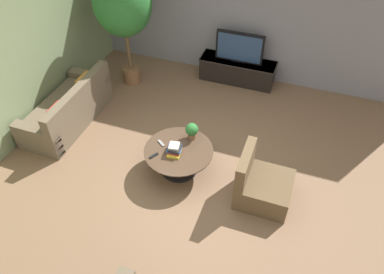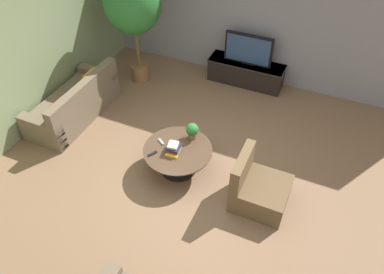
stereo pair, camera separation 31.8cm
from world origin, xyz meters
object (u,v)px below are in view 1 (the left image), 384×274
armchair_wicker (261,185)px  potted_plant_tabletop (192,130)px  television (240,47)px  media_console (237,70)px  potted_palm_tall (123,5)px  couch_by_wall (69,109)px  coffee_table (179,156)px

armchair_wicker → potted_plant_tabletop: size_ratio=2.97×
television → armchair_wicker: 3.22m
media_console → potted_palm_tall: potted_palm_tall is taller
media_console → potted_plant_tabletop: 2.54m
potted_palm_tall → couch_by_wall: bearing=-107.0°
media_console → couch_by_wall: couch_by_wall is taller
potted_plant_tabletop → coffee_table: bearing=-106.5°
media_console → potted_plant_tabletop: (-0.13, -2.51, 0.35)m
media_console → television: television is taller
media_console → couch_by_wall: (-2.61, -2.40, 0.03)m
media_console → couch_by_wall: bearing=-137.5°
coffee_table → armchair_wicker: bearing=-4.9°
coffee_table → armchair_wicker: armchair_wicker is taller
potted_plant_tabletop → television: bearing=86.9°
coffee_table → couch_by_wall: size_ratio=0.58×
media_console → couch_by_wall: 3.55m
television → coffee_table: 2.90m
armchair_wicker → potted_plant_tabletop: bearing=70.2°
television → potted_palm_tall: (-2.12, -0.79, 0.89)m
coffee_table → potted_palm_tall: 3.11m
media_console → television: size_ratio=1.62×
media_console → coffee_table: media_console is taller
television → coffee_table: (-0.24, -2.85, -0.49)m
couch_by_wall → television: bearing=132.5°
media_console → potted_palm_tall: bearing=-159.5°
media_console → television: bearing=-90.0°
coffee_table → couch_by_wall: bearing=169.2°
potted_palm_tall → potted_plant_tabletop: 2.84m
couch_by_wall → armchair_wicker: armchair_wicker is taller
potted_palm_tall → armchair_wicker: bearing=-33.6°
coffee_table → couch_by_wall: couch_by_wall is taller
media_console → coffee_table: (-0.24, -2.85, 0.06)m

